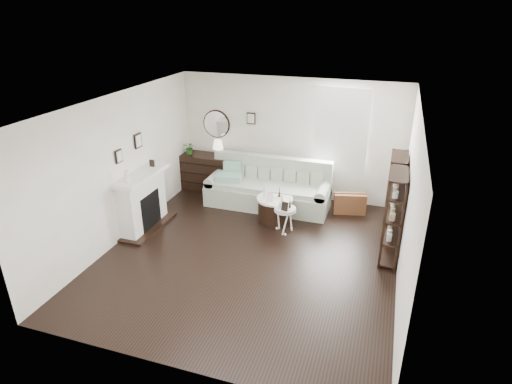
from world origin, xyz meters
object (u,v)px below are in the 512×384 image
(sofa, at_px, (268,190))
(dresser, at_px, (204,172))
(drum_table, at_px, (275,209))
(pedestal_table, at_px, (285,210))

(sofa, relative_size, dresser, 2.07)
(sofa, xyz_separation_m, drum_table, (0.34, -0.69, -0.08))
(drum_table, relative_size, pedestal_table, 1.43)
(sofa, xyz_separation_m, dresser, (-1.71, 0.39, 0.09))
(sofa, relative_size, drum_table, 3.63)
(pedestal_table, bearing_deg, sofa, 121.04)
(sofa, bearing_deg, dresser, 167.23)
(dresser, distance_m, pedestal_table, 2.79)
(dresser, height_order, pedestal_table, dresser)
(drum_table, distance_m, pedestal_table, 0.55)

